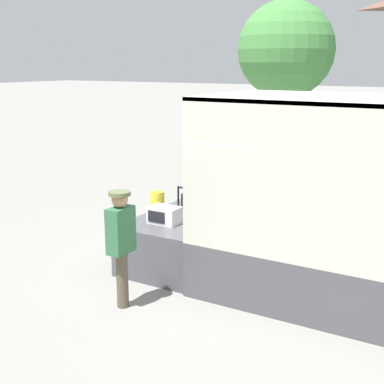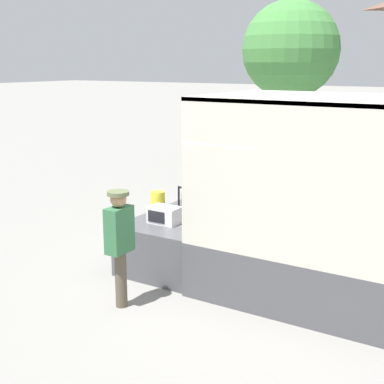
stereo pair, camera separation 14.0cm
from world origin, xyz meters
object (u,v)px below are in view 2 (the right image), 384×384
object	(u,v)px
portable_generator	(199,203)
street_tree	(291,50)
orange_bucket	(158,202)
worker_person	(120,236)
microwave	(165,215)

from	to	relation	value
portable_generator	street_tree	world-z (taller)	street_tree
orange_bucket	portable_generator	bearing A→B (deg)	28.05
worker_person	portable_generator	bearing A→B (deg)	91.56
worker_person	microwave	bearing A→B (deg)	98.99
worker_person	street_tree	bearing A→B (deg)	100.28
microwave	street_tree	size ratio (longest dim) A/B	0.09
orange_bucket	worker_person	xyz separation A→B (m)	(0.74, -2.03, 0.03)
orange_bucket	worker_person	world-z (taller)	worker_person
orange_bucket	street_tree	xyz separation A→B (m)	(-1.44, 10.01, 2.97)
microwave	orange_bucket	distance (m)	0.71
street_tree	orange_bucket	bearing A→B (deg)	-81.79
microwave	portable_generator	world-z (taller)	portable_generator
microwave	worker_person	distance (m)	1.55
portable_generator	orange_bucket	bearing A→B (deg)	-151.95
street_tree	worker_person	bearing A→B (deg)	-79.72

